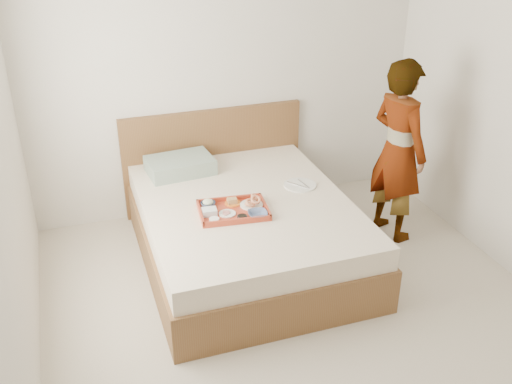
{
  "coord_description": "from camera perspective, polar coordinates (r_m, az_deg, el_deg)",
  "views": [
    {
      "loc": [
        -1.35,
        -2.8,
        2.66
      ],
      "look_at": [
        -0.1,
        0.9,
        0.65
      ],
      "focal_mm": 41.09,
      "sensor_mm": 36.0,
      "label": 1
    }
  ],
  "objects": [
    {
      "name": "dinner_plate",
      "position": [
        4.76,
        4.3,
        0.68
      ],
      "size": [
        0.33,
        0.33,
        0.01
      ],
      "primitive_type": "cylinder",
      "rotation": [
        0.0,
        0.0,
        0.31
      ],
      "color": "white",
      "rests_on": "bed"
    },
    {
      "name": "wall_back",
      "position": [
        5.17,
        -2.92,
        11.94
      ],
      "size": [
        3.5,
        0.01,
        2.6
      ],
      "primitive_type": "cube",
      "color": "silver",
      "rests_on": "ground"
    },
    {
      "name": "sauce_dish",
      "position": [
        4.24,
        -1.36,
        -2.5
      ],
      "size": [
        0.08,
        0.08,
        0.03
      ],
      "primitive_type": "cylinder",
      "rotation": [
        0.0,
        0.0,
        -0.11
      ],
      "color": "black",
      "rests_on": "tray"
    },
    {
      "name": "bread_plate",
      "position": [
        4.45,
        -2.28,
        -1.09
      ],
      "size": [
        0.14,
        0.14,
        0.01
      ],
      "primitive_type": "cylinder",
      "rotation": [
        0.0,
        0.0,
        -0.11
      ],
      "color": "orange",
      "rests_on": "tray"
    },
    {
      "name": "pillow",
      "position": [
        5.0,
        -7.4,
        2.59
      ],
      "size": [
        0.57,
        0.42,
        0.13
      ],
      "primitive_type": "cube",
      "rotation": [
        0.0,
        0.0,
        0.09
      ],
      "color": "#9BB09E",
      "rests_on": "bed"
    },
    {
      "name": "navy_bowl_big",
      "position": [
        4.27,
        0.17,
        -2.16
      ],
      "size": [
        0.16,
        0.16,
        0.04
      ],
      "primitive_type": "imported",
      "rotation": [
        0.0,
        0.0,
        -0.11
      ],
      "color": "navy",
      "rests_on": "tray"
    },
    {
      "name": "tray",
      "position": [
        4.35,
        -2.24,
        -1.76
      ],
      "size": [
        0.54,
        0.42,
        0.05
      ],
      "primitive_type": "cube",
      "rotation": [
        0.0,
        0.0,
        -0.11
      ],
      "color": "#B13C26",
      "rests_on": "bed"
    },
    {
      "name": "ground",
      "position": [
        4.09,
        5.53,
        -13.48
      ],
      "size": [
        3.5,
        4.0,
        0.01
      ],
      "primitive_type": "cube",
      "color": "beige",
      "rests_on": "ground"
    },
    {
      "name": "person",
      "position": [
        4.94,
        13.66,
        3.9
      ],
      "size": [
        0.49,
        0.63,
        1.54
      ],
      "primitive_type": "imported",
      "rotation": [
        0.0,
        0.0,
        1.8
      ],
      "color": "white",
      "rests_on": "ground"
    },
    {
      "name": "meat_plate",
      "position": [
        4.31,
        -2.81,
        -2.11
      ],
      "size": [
        0.14,
        0.14,
        0.01
      ],
      "primitive_type": "cylinder",
      "rotation": [
        0.0,
        0.0,
        -0.11
      ],
      "color": "white",
      "rests_on": "tray"
    },
    {
      "name": "salad_bowl",
      "position": [
        4.42,
        -4.68,
        -1.19
      ],
      "size": [
        0.12,
        0.12,
        0.03
      ],
      "primitive_type": "imported",
      "rotation": [
        0.0,
        0.0,
        -0.11
      ],
      "color": "navy",
      "rests_on": "tray"
    },
    {
      "name": "plastic_tub",
      "position": [
        4.31,
        -4.56,
        -1.93
      ],
      "size": [
        0.11,
        0.1,
        0.05
      ],
      "primitive_type": "cube",
      "rotation": [
        0.0,
        0.0,
        -0.11
      ],
      "color": "silver",
      "rests_on": "tray"
    },
    {
      "name": "bed",
      "position": [
        4.65,
        -0.98,
        -3.78
      ],
      "size": [
        1.65,
        2.0,
        0.53
      ],
      "primitive_type": "cube",
      "color": "brown",
      "rests_on": "ground"
    },
    {
      "name": "headboard",
      "position": [
        5.38,
        -4.17,
        3.2
      ],
      "size": [
        1.65,
        0.06,
        0.95
      ],
      "primitive_type": "cube",
      "color": "brown",
      "rests_on": "ground"
    },
    {
      "name": "prawn_plate",
      "position": [
        4.42,
        -0.44,
        -1.26
      ],
      "size": [
        0.19,
        0.19,
        0.01
      ],
      "primitive_type": "cylinder",
      "rotation": [
        0.0,
        0.0,
        -0.11
      ],
      "color": "white",
      "rests_on": "tray"
    },
    {
      "name": "cheese_round",
      "position": [
        4.22,
        -4.08,
        -2.74
      ],
      "size": [
        0.08,
        0.08,
        0.03
      ],
      "primitive_type": "cylinder",
      "rotation": [
        0.0,
        0.0,
        -0.11
      ],
      "color": "white",
      "rests_on": "tray"
    }
  ]
}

